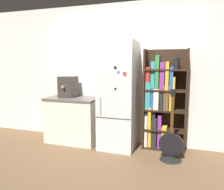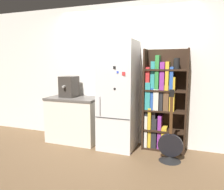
# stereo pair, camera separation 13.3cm
# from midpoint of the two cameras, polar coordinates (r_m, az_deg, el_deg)

# --- Properties ---
(ground_plane) EXTENTS (16.00, 16.00, 0.00)m
(ground_plane) POSITION_cam_midpoint_polar(r_m,az_deg,el_deg) (3.97, 1.90, -14.06)
(ground_plane) COLOR brown
(wall_back) EXTENTS (8.00, 0.05, 2.60)m
(wall_back) POSITION_cam_midpoint_polar(r_m,az_deg,el_deg) (4.13, 4.05, 5.36)
(wall_back) COLOR white
(wall_back) RESTS_ON ground_plane
(refrigerator) EXTENTS (0.62, 0.65, 1.90)m
(refrigerator) POSITION_cam_midpoint_polar(r_m,az_deg,el_deg) (3.85, 2.62, -0.11)
(refrigerator) COLOR silver
(refrigerator) RESTS_ON ground_plane
(bookshelf) EXTENTS (0.73, 0.30, 1.75)m
(bookshelf) POSITION_cam_midpoint_polar(r_m,az_deg,el_deg) (3.90, 13.68, -1.85)
(bookshelf) COLOR black
(bookshelf) RESTS_ON ground_plane
(kitchen_counter) EXTENTS (0.99, 0.60, 0.86)m
(kitchen_counter) POSITION_cam_midpoint_polar(r_m,az_deg,el_deg) (4.32, -8.98, -6.24)
(kitchen_counter) COLOR silver
(kitchen_counter) RESTS_ON ground_plane
(espresso_machine) EXTENTS (0.29, 0.38, 0.40)m
(espresso_machine) POSITION_cam_midpoint_polar(r_m,az_deg,el_deg) (4.29, -10.28, 2.17)
(espresso_machine) COLOR #38332D
(espresso_machine) RESTS_ON kitchen_counter
(guitar) EXTENTS (0.38, 0.34, 1.14)m
(guitar) POSITION_cam_midpoint_polar(r_m,az_deg,el_deg) (3.63, 15.99, -13.79)
(guitar) COLOR black
(guitar) RESTS_ON ground_plane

